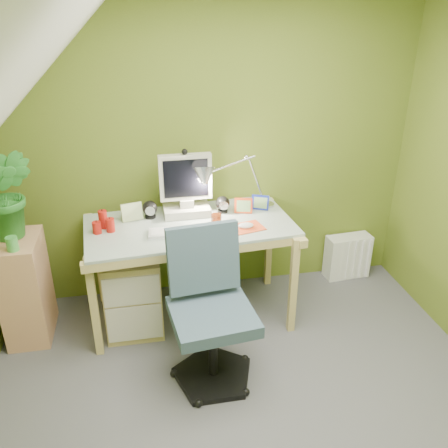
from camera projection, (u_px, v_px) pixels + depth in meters
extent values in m
cube|color=#515156|center=(256.00, 432.00, 2.72)|extent=(3.20, 3.20, 0.01)
cube|color=#5E7122|center=(210.00, 149.00, 3.61)|extent=(3.20, 0.01, 2.40)
cube|color=white|center=(8.00, 117.00, 1.75)|extent=(1.10, 3.20, 1.10)
cube|color=silver|center=(180.00, 232.00, 3.24)|extent=(0.44, 0.17, 0.02)
cube|color=#E04E23|center=(246.00, 228.00, 3.32)|extent=(0.28, 0.22, 0.01)
ellipsoid|color=silver|center=(246.00, 226.00, 3.32)|extent=(0.12, 0.09, 0.04)
cylinder|color=#9A3916|center=(216.00, 221.00, 3.32)|extent=(0.08, 0.08, 0.09)
cube|color=red|center=(243.00, 206.00, 3.54)|extent=(0.13, 0.05, 0.11)
cube|color=#162598|center=(260.00, 202.00, 3.60)|extent=(0.13, 0.07, 0.11)
cube|color=#BDD290|center=(132.00, 212.00, 3.41)|extent=(0.15, 0.06, 0.13)
cube|color=tan|center=(26.00, 288.00, 3.35)|extent=(0.29, 0.44, 0.77)
imported|color=#287426|center=(8.00, 194.00, 3.10)|extent=(0.36, 0.30, 0.62)
cylinder|color=green|center=(12.00, 244.00, 3.04)|extent=(0.08, 0.08, 0.10)
cube|color=white|center=(347.00, 256.00, 4.16)|extent=(0.40, 0.19, 0.39)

